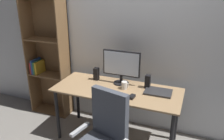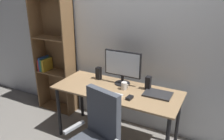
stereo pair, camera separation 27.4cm
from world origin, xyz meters
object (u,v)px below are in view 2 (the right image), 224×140
coffee_mug (124,86)px  speaker_right (148,83)px  monitor (123,66)px  laptop (158,94)px  speaker_left (99,73)px  mouse (130,98)px  desk (117,96)px  bookshelf (55,56)px  keyboard (111,94)px

coffee_mug → speaker_right: (0.26, 0.13, 0.04)m
monitor → laptop: size_ratio=1.54×
laptop → speaker_left: speaker_left is taller
speaker_left → speaker_right: size_ratio=1.00×
mouse → desk: bearing=152.9°
monitor → bookshelf: (-1.24, 0.14, -0.09)m
keyboard → coffee_mug: (0.08, 0.22, 0.04)m
speaker_left → mouse: bearing=-29.0°
monitor → coffee_mug: size_ratio=5.16×
mouse → laptop: mouse is taller
keyboard → mouse: mouse is taller
monitor → mouse: bearing=-53.8°
monitor → mouse: monitor is taller
keyboard → laptop: bearing=25.6°
keyboard → laptop: (0.49, 0.26, 0.00)m
mouse → coffee_mug: coffee_mug is taller
monitor → laptop: (0.51, -0.10, -0.24)m
laptop → bookshelf: 1.76m
desk → keyboard: (0.00, -0.17, 0.10)m
coffee_mug → speaker_left: (-0.44, 0.13, 0.04)m
monitor → speaker_right: 0.39m
bookshelf → speaker_left: bearing=-9.5°
monitor → bookshelf: 1.25m
laptop → speaker_left: size_ratio=1.88×
laptop → bookshelf: bookshelf is taller
laptop → speaker_right: 0.19m
keyboard → speaker_right: speaker_right is taller
desk → laptop: laptop is taller
bookshelf → keyboard: bearing=-21.7°
mouse → keyboard: bearing=-169.9°
desk → coffee_mug: coffee_mug is taller
keyboard → speaker_left: bearing=134.2°
speaker_left → bookshelf: 0.90m
monitor → speaker_right: bearing=-1.3°
speaker_left → monitor: bearing=1.3°
mouse → speaker_right: (0.10, 0.33, 0.07)m
laptop → speaker_left: bearing=173.2°
mouse → speaker_left: (-0.60, 0.33, 0.07)m
monitor → laptop: bearing=-11.1°
mouse → speaker_left: speaker_left is taller
desk → speaker_left: bearing=154.1°
monitor → speaker_left: bearing=-178.7°
desk → keyboard: bearing=-88.5°
desk → mouse: 0.31m
speaker_right → bookshelf: 1.60m
coffee_mug → bookshelf: size_ratio=0.05×
monitor → bookshelf: size_ratio=0.27×
monitor → keyboard: 0.43m
desk → bookshelf: (-1.25, 0.32, 0.25)m
speaker_left → speaker_right: same height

